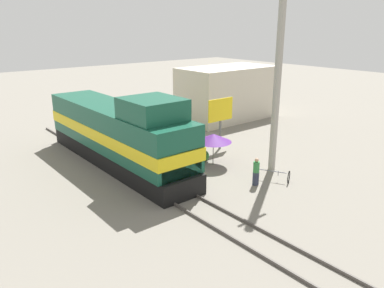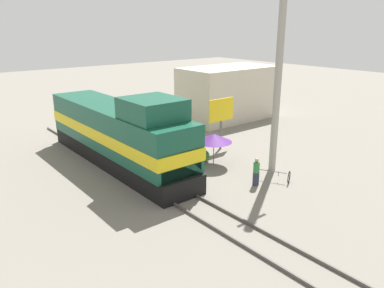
# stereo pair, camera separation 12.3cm
# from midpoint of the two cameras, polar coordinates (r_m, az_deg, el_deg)

# --- Properties ---
(ground_plane) EXTENTS (120.00, 120.00, 0.00)m
(ground_plane) POSITION_cam_midpoint_polar(r_m,az_deg,el_deg) (20.51, -4.78, -6.45)
(ground_plane) COLOR slate
(rail_near) EXTENTS (0.08, 31.35, 0.15)m
(rail_near) POSITION_cam_midpoint_polar(r_m,az_deg,el_deg) (20.13, -6.48, -6.76)
(rail_near) COLOR #4C4742
(rail_near) RESTS_ON ground_plane
(rail_far) EXTENTS (0.08, 31.35, 0.15)m
(rail_far) POSITION_cam_midpoint_polar(r_m,az_deg,el_deg) (20.86, -3.15, -5.77)
(rail_far) COLOR #4C4742
(rail_far) RESTS_ON ground_plane
(locomotive) EXTENTS (2.96, 13.85, 4.78)m
(locomotive) POSITION_cam_midpoint_polar(r_m,az_deg,el_deg) (23.22, -10.76, 1.48)
(locomotive) COLOR black
(locomotive) RESTS_ON ground_plane
(utility_pole) EXTENTS (1.80, 0.41, 11.14)m
(utility_pole) POSITION_cam_midpoint_polar(r_m,az_deg,el_deg) (21.85, 13.16, 10.04)
(utility_pole) COLOR #9E998E
(utility_pole) RESTS_ON ground_plane
(vendor_umbrella) EXTENTS (2.26, 2.26, 1.99)m
(vendor_umbrella) POSITION_cam_midpoint_polar(r_m,az_deg,el_deg) (23.03, 3.50, 0.93)
(vendor_umbrella) COLOR #4C4C4C
(vendor_umbrella) RESTS_ON ground_plane
(billboard_sign) EXTENTS (2.20, 0.12, 3.59)m
(billboard_sign) POSITION_cam_midpoint_polar(r_m,az_deg,el_deg) (25.86, 4.60, 4.84)
(billboard_sign) COLOR #595959
(billboard_sign) RESTS_ON ground_plane
(shrub_cluster) EXTENTS (0.74, 0.74, 0.74)m
(shrub_cluster) POSITION_cam_midpoint_polar(r_m,az_deg,el_deg) (23.97, 1.96, -1.79)
(shrub_cluster) COLOR #2D722D
(shrub_cluster) RESTS_ON ground_plane
(person_bystander) EXTENTS (0.34, 0.34, 1.56)m
(person_bystander) POSITION_cam_midpoint_polar(r_m,az_deg,el_deg) (20.59, 9.94, -4.04)
(person_bystander) COLOR #2D3347
(person_bystander) RESTS_ON ground_plane
(bicycle) EXTENTS (1.47, 1.96, 0.70)m
(bicycle) POSITION_cam_midpoint_polar(r_m,az_deg,el_deg) (21.53, 12.37, -4.57)
(bicycle) COLOR black
(bicycle) RESTS_ON ground_plane
(building_block_distant) EXTENTS (8.84, 4.79, 4.75)m
(building_block_distant) POSITION_cam_midpoint_polar(r_m,az_deg,el_deg) (34.85, 5.66, 7.73)
(building_block_distant) COLOR beige
(building_block_distant) RESTS_ON ground_plane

